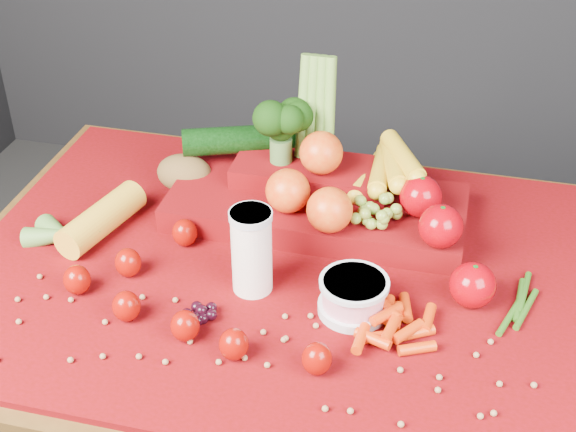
% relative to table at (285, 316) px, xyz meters
% --- Properties ---
extents(table, '(1.10, 0.80, 0.75)m').
position_rel_table_xyz_m(table, '(0.00, 0.00, 0.00)').
color(table, '#3B250D').
rests_on(table, ground).
extents(red_cloth, '(1.05, 0.75, 0.01)m').
position_rel_table_xyz_m(red_cloth, '(0.00, 0.00, 0.10)').
color(red_cloth, '#67030C').
rests_on(red_cloth, table).
extents(milk_glass, '(0.07, 0.07, 0.14)m').
position_rel_table_xyz_m(milk_glass, '(-0.04, -0.06, 0.18)').
color(milk_glass, white).
rests_on(milk_glass, red_cloth).
extents(yogurt_bowl, '(0.11, 0.11, 0.06)m').
position_rel_table_xyz_m(yogurt_bowl, '(0.13, -0.08, 0.14)').
color(yogurt_bowl, silver).
rests_on(yogurt_bowl, red_cloth).
extents(strawberry_scatter, '(0.48, 0.28, 0.05)m').
position_rel_table_xyz_m(strawberry_scatter, '(-0.16, -0.13, 0.13)').
color(strawberry_scatter, '#8E0205').
rests_on(strawberry_scatter, red_cloth).
extents(dark_grape_cluster, '(0.06, 0.05, 0.03)m').
position_rel_table_xyz_m(dark_grape_cluster, '(-0.09, -0.15, 0.12)').
color(dark_grape_cluster, black).
rests_on(dark_grape_cluster, red_cloth).
extents(soybean_scatter, '(0.84, 0.24, 0.01)m').
position_rel_table_xyz_m(soybean_scatter, '(0.00, -0.20, 0.11)').
color(soybean_scatter, '#9E6F44').
rests_on(soybean_scatter, red_cloth).
extents(corn_ear, '(0.22, 0.25, 0.06)m').
position_rel_table_xyz_m(corn_ear, '(-0.37, -0.01, 0.13)').
color(corn_ear, gold).
rests_on(corn_ear, red_cloth).
extents(potato, '(0.11, 0.08, 0.07)m').
position_rel_table_xyz_m(potato, '(-0.24, 0.18, 0.14)').
color(potato, brown).
rests_on(potato, red_cloth).
extents(baby_carrot_pile, '(0.18, 0.17, 0.03)m').
position_rel_table_xyz_m(baby_carrot_pile, '(0.20, -0.12, 0.12)').
color(baby_carrot_pile, red).
rests_on(baby_carrot_pile, red_cloth).
extents(green_bean_pile, '(0.14, 0.12, 0.01)m').
position_rel_table_xyz_m(green_bean_pile, '(0.38, -0.01, 0.11)').
color(green_bean_pile, '#285814').
rests_on(green_bean_pile, red_cloth).
extents(produce_mound, '(0.59, 0.36, 0.27)m').
position_rel_table_xyz_m(produce_mound, '(0.04, 0.16, 0.17)').
color(produce_mound, '#67030C').
rests_on(produce_mound, red_cloth).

